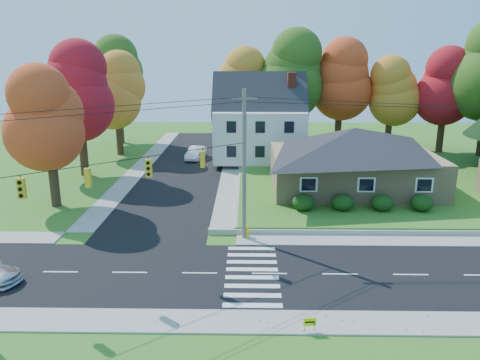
{
  "coord_description": "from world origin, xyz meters",
  "views": [
    {
      "loc": [
        -1.27,
        -24.29,
        12.17
      ],
      "look_at": [
        -1.82,
        8.0,
        3.35
      ],
      "focal_mm": 35.0,
      "sensor_mm": 36.0,
      "label": 1
    }
  ],
  "objects": [
    {
      "name": "road_cross",
      "position": [
        -8.0,
        26.0,
        0.01
      ],
      "size": [
        8.0,
        44.0,
        0.02
      ],
      "primitive_type": "cube",
      "color": "black",
      "rests_on": "ground"
    },
    {
      "name": "white_car",
      "position": [
        -7.41,
        29.53,
        0.75
      ],
      "size": [
        2.23,
        4.63,
        1.46
      ],
      "primitive_type": "imported",
      "rotation": [
        0.0,
        0.0,
        -0.16
      ],
      "color": "silver",
      "rests_on": "road_cross"
    },
    {
      "name": "lawn",
      "position": [
        13.0,
        21.0,
        0.25
      ],
      "size": [
        30.0,
        30.0,
        0.5
      ],
      "primitive_type": "cube",
      "color": "#3D7923",
      "rests_on": "ground"
    },
    {
      "name": "hedge_row",
      "position": [
        7.5,
        9.8,
        1.14
      ],
      "size": [
        10.7,
        1.7,
        1.27
      ],
      "color": "#163A10",
      "rests_on": "lawn"
    },
    {
      "name": "tree_west_0",
      "position": [
        -17.0,
        12.0,
        7.15
      ],
      "size": [
        6.16,
        6.16,
        11.47
      ],
      "color": "#3F2A19",
      "rests_on": "ground"
    },
    {
      "name": "tree_west_2",
      "position": [
        -17.0,
        32.0,
        7.81
      ],
      "size": [
        6.72,
        6.72,
        12.51
      ],
      "color": "#3F2A19",
      "rests_on": "ground"
    },
    {
      "name": "fire_hydrant",
      "position": [
        -1.33,
        5.39,
        0.42
      ],
      "size": [
        0.5,
        0.39,
        0.87
      ],
      "color": "#FCE800",
      "rests_on": "ground"
    },
    {
      "name": "tree_west_1",
      "position": [
        -18.0,
        22.0,
        8.46
      ],
      "size": [
        7.28,
        7.28,
        13.56
      ],
      "color": "#3F2A19",
      "rests_on": "ground"
    },
    {
      "name": "yard_sign",
      "position": [
        1.54,
        -5.76,
        0.52
      ],
      "size": [
        0.58,
        0.1,
        0.73
      ],
      "color": "black",
      "rests_on": "ground"
    },
    {
      "name": "tree_lot_0",
      "position": [
        -2.0,
        34.0,
        8.31
      ],
      "size": [
        6.72,
        6.72,
        12.51
      ],
      "color": "#3F2A19",
      "rests_on": "lawn"
    },
    {
      "name": "traffic_infrastructure",
      "position": [
        -0.15,
        1.35,
        5.15
      ],
      "size": [
        38.1,
        10.66,
        10.0
      ],
      "color": "#666059",
      "rests_on": "ground"
    },
    {
      "name": "tree_lot_4",
      "position": [
        22.0,
        32.0,
        8.31
      ],
      "size": [
        6.72,
        6.72,
        12.51
      ],
      "color": "#3F2A19",
      "rests_on": "lawn"
    },
    {
      "name": "sidewalk_north",
      "position": [
        0.0,
        5.0,
        0.04
      ],
      "size": [
        90.0,
        2.0,
        0.08
      ],
      "primitive_type": "cube",
      "color": "#9C9A90",
      "rests_on": "ground"
    },
    {
      "name": "road_main",
      "position": [
        0.0,
        0.0,
        0.01
      ],
      "size": [
        90.0,
        8.0,
        0.02
      ],
      "primitive_type": "cube",
      "color": "black",
      "rests_on": "ground"
    },
    {
      "name": "tree_lot_3",
      "position": [
        16.0,
        33.0,
        7.65
      ],
      "size": [
        6.16,
        6.16,
        11.47
      ],
      "color": "#3F2A19",
      "rests_on": "lawn"
    },
    {
      "name": "colonial_house",
      "position": [
        0.04,
        28.0,
        4.58
      ],
      "size": [
        10.4,
        8.4,
        9.6
      ],
      "color": "silver",
      "rests_on": "lawn"
    },
    {
      "name": "ranch_house",
      "position": [
        8.0,
        16.0,
        3.27
      ],
      "size": [
        14.6,
        10.6,
        5.4
      ],
      "color": "tan",
      "rests_on": "lawn"
    },
    {
      "name": "tree_lot_1",
      "position": [
        4.0,
        33.0,
        9.61
      ],
      "size": [
        7.84,
        7.84,
        14.6
      ],
      "color": "#3F2A19",
      "rests_on": "lawn"
    },
    {
      "name": "sidewalk_south",
      "position": [
        0.0,
        -5.0,
        0.04
      ],
      "size": [
        90.0,
        2.0,
        0.08
      ],
      "primitive_type": "cube",
      "color": "#9C9A90",
      "rests_on": "ground"
    },
    {
      "name": "tree_west_3",
      "position": [
        -19.0,
        40.0,
        9.11
      ],
      "size": [
        7.84,
        7.84,
        14.6
      ],
      "color": "#3F2A19",
      "rests_on": "ground"
    },
    {
      "name": "tree_lot_2",
      "position": [
        10.0,
        34.0,
        8.96
      ],
      "size": [
        7.28,
        7.28,
        13.56
      ],
      "color": "#3F2A19",
      "rests_on": "lawn"
    },
    {
      "name": "ground",
      "position": [
        0.0,
        0.0,
        0.0
      ],
      "size": [
        120.0,
        120.0,
        0.0
      ],
      "primitive_type": "plane",
      "color": "#3D7923"
    }
  ]
}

